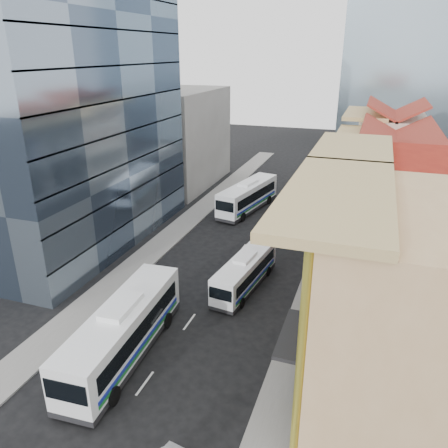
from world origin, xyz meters
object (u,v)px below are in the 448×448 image
at_px(shophouse_tan, 397,308).
at_px(bus_right, 245,271).
at_px(bus_left_near, 123,330).
at_px(bus_left_far, 248,196).
at_px(office_tower, 69,97).

bearing_deg(shophouse_tan, bus_right, 140.63).
height_order(bus_left_near, bus_right, bus_left_near).
height_order(shophouse_tan, bus_left_far, shophouse_tan).
bearing_deg(bus_left_far, bus_right, -63.39).
relative_size(office_tower, bus_left_far, 2.50).
distance_m(shophouse_tan, bus_left_near, 17.12).
xyz_separation_m(bus_left_far, bus_right, (5.33, -19.22, -0.39)).
bearing_deg(bus_left_far, bus_left_near, -78.32).
xyz_separation_m(shophouse_tan, bus_left_far, (-16.84, 28.67, -4.07)).
distance_m(office_tower, bus_left_far, 24.22).
bearing_deg(shophouse_tan, bus_left_far, 120.42).
distance_m(office_tower, bus_left_near, 25.15).
bearing_deg(bus_left_near, bus_left_far, 87.51).
bearing_deg(office_tower, bus_right, -13.15).
distance_m(bus_left_near, bus_left_far, 30.66).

